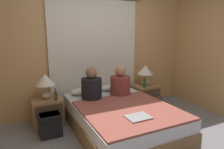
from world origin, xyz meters
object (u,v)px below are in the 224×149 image
object	(u,v)px
nightstand_left	(48,112)
handbag_on_floor	(157,106)
bed	(120,118)
beer_bottle_on_right_stand	(144,83)
person_right_in_bed	(120,84)
lamp_left	(45,81)
laptop_on_bed	(138,117)
person_left_in_bed	(92,87)
nightstand_right	(145,96)
backpack_on_floor	(50,123)
pillow_left	(85,91)
beer_bottle_on_left_stand	(56,96)
lamp_right	(145,71)
pillow_right	(115,87)

from	to	relation	value
nightstand_left	handbag_on_floor	distance (m)	2.13
bed	beer_bottle_on_right_stand	bearing A→B (deg)	34.45
nightstand_left	person_right_in_bed	xyz separation A→B (m)	(1.29, -0.29, 0.44)
lamp_left	laptop_on_bed	size ratio (longest dim) A/B	1.36
person_right_in_bed	person_left_in_bed	bearing A→B (deg)	180.00
nightstand_right	backpack_on_floor	distance (m)	2.15
pillow_left	beer_bottle_on_left_stand	world-z (taller)	beer_bottle_on_left_stand
nightstand_left	lamp_right	distance (m)	2.15
nightstand_right	lamp_right	distance (m)	0.55
nightstand_left	pillow_right	size ratio (longest dim) A/B	0.88
beer_bottle_on_left_stand	beer_bottle_on_right_stand	xyz separation A→B (m)	(1.82, 0.00, 0.01)
pillow_left	handbag_on_floor	bearing A→B (deg)	-18.64
person_right_in_bed	handbag_on_floor	size ratio (longest dim) A/B	1.38
backpack_on_floor	bed	bearing A→B (deg)	-18.01
bed	pillow_right	size ratio (longest dim) A/B	3.52
nightstand_right	pillow_left	world-z (taller)	pillow_left
backpack_on_floor	pillow_right	bearing A→B (deg)	19.04
person_left_in_bed	beer_bottle_on_left_stand	world-z (taller)	person_left_in_bed
pillow_left	beer_bottle_on_right_stand	distance (m)	1.25
bed	pillow_right	world-z (taller)	pillow_right
pillow_left	pillow_right	xyz separation A→B (m)	(0.63, 0.00, 0.00)
lamp_left	person_left_in_bed	bearing A→B (deg)	-24.26
pillow_right	handbag_on_floor	world-z (taller)	pillow_right
lamp_left	nightstand_left	bearing A→B (deg)	-90.00
bed	lamp_left	world-z (taller)	lamp_left
lamp_right	lamp_left	bearing A→B (deg)	180.00
handbag_on_floor	laptop_on_bed	bearing A→B (deg)	-138.73
beer_bottle_on_left_stand	backpack_on_floor	distance (m)	0.48
nightstand_right	lamp_left	distance (m)	2.15
nightstand_left	handbag_on_floor	xyz separation A→B (m)	(2.09, -0.39, -0.10)
lamp_left	pillow_left	xyz separation A→B (m)	(0.72, 0.04, -0.27)
lamp_left	beer_bottle_on_left_stand	xyz separation A→B (m)	(0.13, -0.16, -0.23)
lamp_left	beer_bottle_on_right_stand	bearing A→B (deg)	-4.63
backpack_on_floor	beer_bottle_on_left_stand	bearing A→B (deg)	60.59
nightstand_left	pillow_left	xyz separation A→B (m)	(0.72, 0.07, 0.28)
person_right_in_bed	beer_bottle_on_right_stand	xyz separation A→B (m)	(0.67, 0.17, -0.10)
pillow_left	pillow_right	size ratio (longest dim) A/B	1.00
lamp_left	handbag_on_floor	xyz separation A→B (m)	(2.09, -0.42, -0.65)
nightstand_right	person_right_in_bed	world-z (taller)	person_right_in_bed
person_right_in_bed	backpack_on_floor	size ratio (longest dim) A/B	1.51
pillow_right	backpack_on_floor	world-z (taller)	pillow_right
pillow_left	laptop_on_bed	bearing A→B (deg)	-79.54
bed	pillow_left	bearing A→B (deg)	110.97
laptop_on_bed	nightstand_right	bearing A→B (deg)	51.16
pillow_right	laptop_on_bed	size ratio (longest dim) A/B	1.78
person_right_in_bed	beer_bottle_on_left_stand	size ratio (longest dim) A/B	2.65
laptop_on_bed	lamp_left	bearing A→B (deg)	125.41
pillow_right	laptop_on_bed	world-z (taller)	pillow_right
nightstand_right	pillow_left	distance (m)	1.39
pillow_left	pillow_right	distance (m)	0.63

